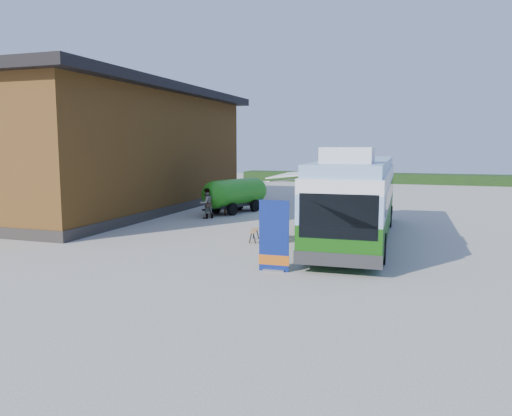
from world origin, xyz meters
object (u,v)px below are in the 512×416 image
(bus, at_px, (357,196))
(picnic_table, at_px, (267,228))
(slurry_tanker, at_px, (236,193))
(person_b, at_px, (206,203))
(banner, at_px, (274,242))
(person_a, at_px, (228,200))

(bus, height_order, picnic_table, bus)
(picnic_table, distance_m, slurry_tanker, 9.09)
(picnic_table, bearing_deg, person_b, 123.62)
(slurry_tanker, bearing_deg, banner, -45.40)
(bus, relative_size, banner, 5.63)
(bus, bearing_deg, person_a, 144.75)
(person_b, distance_m, slurry_tanker, 2.82)
(banner, relative_size, picnic_table, 1.47)
(banner, bearing_deg, bus, 71.87)
(person_b, height_order, slurry_tanker, slurry_tanker)
(picnic_table, bearing_deg, person_a, 112.69)
(person_a, relative_size, slurry_tanker, 0.34)
(bus, height_order, person_b, bus)
(person_a, bearing_deg, slurry_tanker, 67.56)
(bus, relative_size, person_a, 7.19)
(banner, xyz_separation_m, person_a, (-6.16, 11.40, -0.04))
(person_b, bearing_deg, slurry_tanker, -162.40)
(picnic_table, bearing_deg, bus, 13.17)
(person_a, xyz_separation_m, person_b, (-0.65, -1.53, -0.06))
(person_a, height_order, slurry_tanker, slurry_tanker)
(picnic_table, height_order, person_b, person_b)
(person_a, xyz_separation_m, slurry_tanker, (0.03, 1.19, 0.26))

